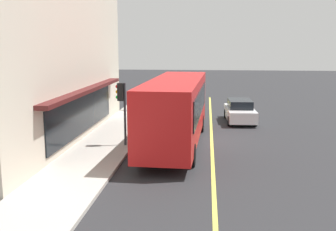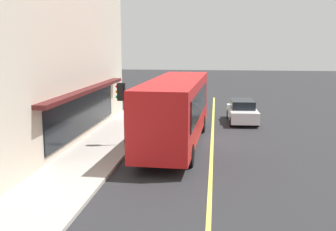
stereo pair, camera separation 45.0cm
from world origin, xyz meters
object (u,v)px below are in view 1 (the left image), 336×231
at_px(bus, 176,108).
at_px(traffic_light, 122,99).
at_px(pedestrian_mid_block, 131,98).
at_px(car_white, 240,111).

distance_m(bus, traffic_light, 2.86).
bearing_deg(pedestrian_mid_block, bus, -157.03).
distance_m(traffic_light, car_white, 10.21).
height_order(car_white, pedestrian_mid_block, pedestrian_mid_block).
height_order(bus, traffic_light, bus).
height_order(traffic_light, pedestrian_mid_block, traffic_light).
distance_m(bus, pedestrian_mid_block, 10.96).
bearing_deg(car_white, bus, 150.64).
xyz_separation_m(traffic_light, pedestrian_mid_block, (10.81, 1.56, -1.39)).
height_order(bus, pedestrian_mid_block, bus).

